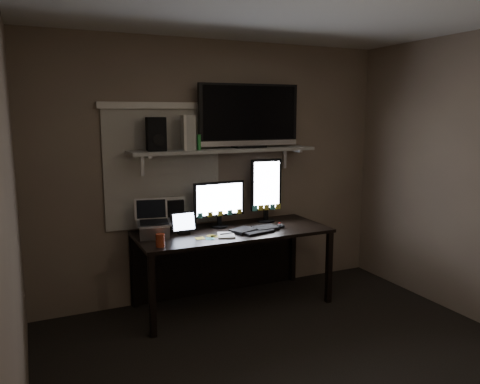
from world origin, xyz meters
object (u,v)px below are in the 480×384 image
mouse (281,226)px  cup (160,240)px  speaker (156,134)px  keyboard (254,229)px  tv (249,116)px  monitor_landscape (219,204)px  tablet (183,223)px  game_console (187,132)px  monitor_portrait (266,190)px  laptop (154,219)px  desk (228,245)px

mouse → cup: (-1.22, -0.16, 0.04)m
cup → speaker: (0.11, 0.45, 0.84)m
keyboard → tv: (0.09, 0.32, 1.04)m
monitor_landscape → keyboard: bearing=-49.3°
keyboard → tablet: (-0.64, 0.15, 0.09)m
mouse → tv: size_ratio=0.10×
keyboard → game_console: size_ratio=1.45×
game_console → mouse: bearing=-9.6°
monitor_portrait → game_console: (-0.81, 0.03, 0.58)m
monitor_landscape → tv: (0.34, 0.05, 0.83)m
keyboard → speaker: (-0.83, 0.30, 0.88)m
monitor_portrait → laptop: size_ratio=1.98×
monitor_portrait → keyboard: monitor_portrait is taller
keyboard → game_console: (-0.54, 0.32, 0.89)m
monitor_portrait → cup: 1.31m
monitor_landscape → keyboard: monitor_landscape is taller
desk → keyboard: size_ratio=3.96×
tablet → speaker: speaker is taller
monitor_portrait → speaker: (-1.10, 0.01, 0.58)m
keyboard → game_console: 1.09m
mouse → tv: bearing=122.8°
monitor_landscape → game_console: 0.74m
monitor_landscape → tablet: bearing=-166.5°
mouse → cup: 1.23m
tablet → game_console: bearing=55.8°
monitor_landscape → game_console: bearing=167.2°
tablet → laptop: size_ratio=0.73×
laptop → speaker: 0.75m
monitor_portrait → mouse: size_ratio=6.34×
laptop → tv: (1.00, 0.17, 0.89)m
keyboard → desk: bearing=116.0°
monitor_landscape → mouse: bearing=-28.2°
tv → speaker: 0.93m
tablet → cup: size_ratio=2.21×
keyboard → laptop: bearing=158.0°
mouse → speaker: bearing=166.4°
tablet → keyboard: bearing=-15.9°
keyboard → mouse: (0.29, 0.00, 0.00)m
monitor_portrait → tv: 0.75m
tablet → tv: size_ratio=0.24×
mouse → laptop: bearing=174.3°
tv → speaker: (-0.92, -0.02, -0.16)m
keyboard → cup: cup is taller
keyboard → tv: size_ratio=0.45×
monitor_landscape → game_console: (-0.29, 0.05, 0.68)m
monitor_portrait → tv: bearing=174.0°
speaker → monitor_landscape: bearing=3.8°
desk → tv: size_ratio=1.78×
tv → speaker: bearing=-177.0°
tablet → game_console: (0.10, 0.17, 0.80)m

